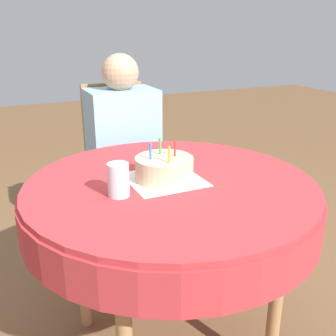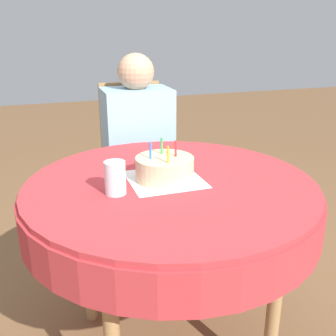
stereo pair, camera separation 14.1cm
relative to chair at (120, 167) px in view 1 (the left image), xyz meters
The scene contains 6 objects.
dining_table 0.85m from the chair, 95.16° to the right, with size 1.07×1.07×0.76m.
chair is the anchor object (origin of this frame).
person 0.20m from the chair, 90.75° to the right, with size 0.36×0.35×1.17m.
napkin 0.85m from the chair, 96.29° to the right, with size 0.26×0.26×0.00m.
birthday_cake 0.86m from the chair, 96.30° to the right, with size 0.21×0.21×0.14m.
drinking_glass 0.97m from the chair, 107.97° to the right, with size 0.07×0.07×0.11m.
Camera 1 is at (-0.56, -1.20, 1.30)m, focal length 42.00 mm.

